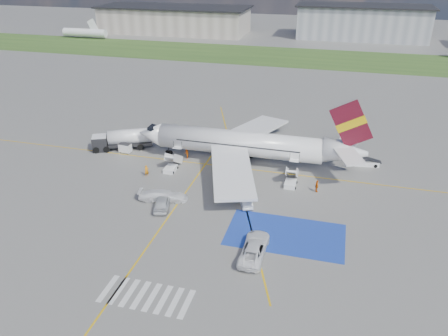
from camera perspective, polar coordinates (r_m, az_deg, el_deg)
The scene contains 22 objects.
ground at distance 58.35m, azimuth -1.23°, elevation -5.03°, with size 400.00×400.00×0.00m, color #60605E.
grass_strip at distance 146.63m, azimuth 9.48°, elevation 14.08°, with size 400.00×30.00×0.01m, color #2D4C1E.
taxiway_line_main at distance 68.51m, azimuth 1.56°, elevation 0.03°, with size 120.00×0.20×0.01m, color gold.
taxiway_line_cross at distance 52.11m, azimuth -9.72°, elevation -9.76°, with size 0.20×60.00×0.01m, color gold.
taxiway_line_diag at distance 68.51m, azimuth 1.56°, elevation 0.03°, with size 0.20×60.00×0.01m, color gold.
staging_box at distance 53.44m, azimuth 8.02°, elevation -8.59°, with size 14.00×8.00×0.01m, color #1A379E.
crosswalk at distance 45.43m, azimuth -10.11°, elevation -16.15°, with size 9.00×4.00×0.01m.
terminal_west at distance 192.40m, azimuth -6.49°, elevation 18.65°, with size 60.00×22.00×10.00m, color gray.
terminal_centre at distance 184.47m, azimuth 17.59°, elevation 17.64°, with size 48.00×18.00×12.00m, color gray.
airliner at distance 68.57m, azimuth 3.22°, elevation 3.14°, with size 36.81×32.95×11.92m.
airstairs_fwd at distance 68.06m, azimuth -6.89°, elevation 0.23°, with size 1.90×5.20×3.60m.
airstairs_aft at distance 64.04m, azimuth 8.72°, elevation -1.67°, with size 1.90×5.20×3.60m.
fuel_tanker at distance 76.72m, azimuth -13.07°, elevation 3.48°, with size 10.14×6.59×3.41m.
gpu_cart at distance 75.34m, azimuth -12.77°, elevation 2.51°, with size 2.07×1.44×1.64m.
belt_loader at distance 72.72m, azimuth 17.84°, elevation 0.63°, with size 4.98×2.27×1.45m.
car_silver_a at distance 58.20m, azimuth -8.04°, elevation -4.44°, with size 1.99×4.94×1.68m, color #B5B8BD.
car_silver_b at distance 58.46m, azimuth 2.82°, elevation -4.24°, with size 1.40×4.02×1.32m, color #ADAFB4.
van_white_a at distance 49.40m, azimuth 3.98°, elevation -10.16°, with size 2.59×5.61×2.11m, color white.
van_white_b at distance 59.82m, azimuth -7.98°, elevation -3.37°, with size 2.03×5.00×1.96m, color white.
crew_fwd at distance 66.61m, azimuth -10.07°, elevation -0.37°, with size 0.64×0.42×1.75m, color orange.
crew_nose at distance 71.60m, azimuth -4.93°, elevation 1.95°, with size 0.88×0.69×1.81m, color orange.
crew_aft at distance 62.69m, azimuth 12.03°, elevation -2.33°, with size 1.05×0.44×1.79m, color orange.
Camera 1 is at (14.13, -47.75, 30.42)m, focal length 35.00 mm.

